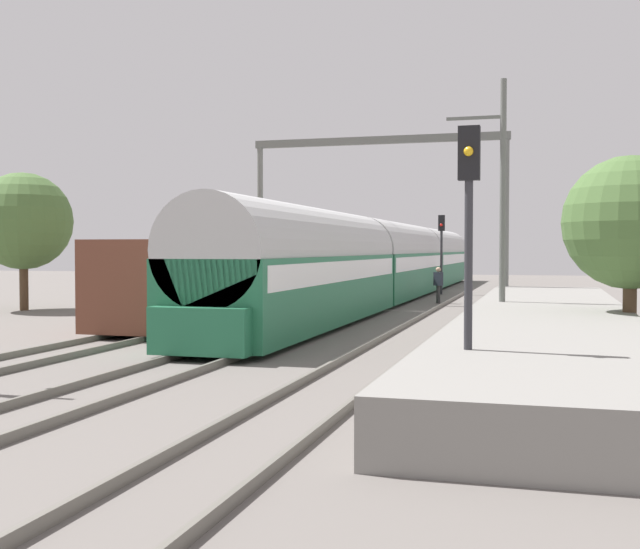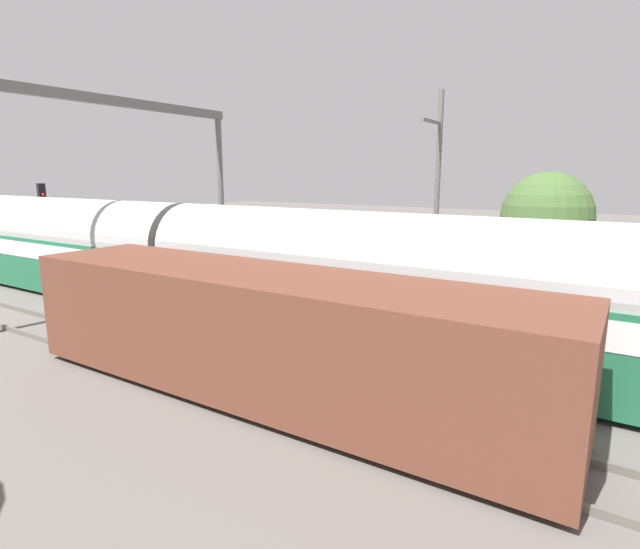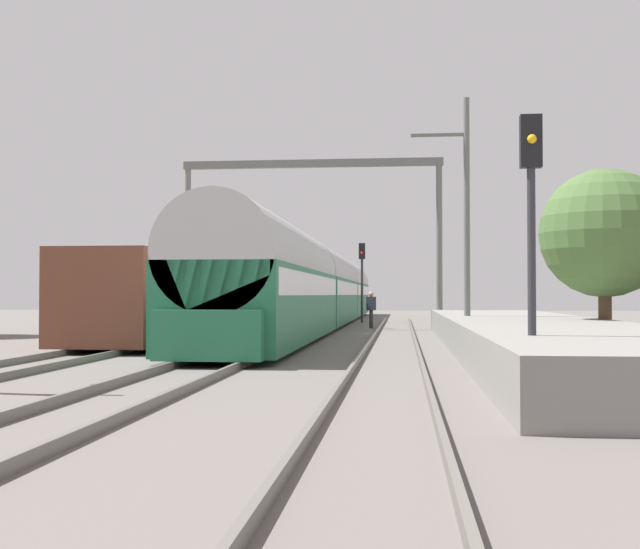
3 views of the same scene
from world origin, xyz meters
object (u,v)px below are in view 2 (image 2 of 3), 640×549
object	(u,v)px
passenger_train	(55,243)
person_crossing	(158,262)
freight_car	(267,334)
railway_signal_far	(44,215)
catenary_gantry	(112,157)

from	to	relation	value
passenger_train	person_crossing	xyz separation A→B (m)	(2.72, -3.42, -0.94)
passenger_train	freight_car	world-z (taller)	passenger_train
freight_car	railway_signal_far	world-z (taller)	railway_signal_far
passenger_train	freight_car	xyz separation A→B (m)	(-3.87, -14.89, -0.50)
catenary_gantry	railway_signal_far	bearing A→B (deg)	77.40
freight_car	passenger_train	bearing A→B (deg)	75.43
freight_car	catenary_gantry	size ratio (longest dim) A/B	1.07
passenger_train	catenary_gantry	xyz separation A→B (m)	(0.00, -4.47, 3.63)
freight_car	railway_signal_far	distance (m)	19.91
person_crossing	railway_signal_far	xyz separation A→B (m)	(-0.80, 7.52, 1.88)
person_crossing	catenary_gantry	bearing A→B (deg)	-130.39
freight_car	railway_signal_far	xyz separation A→B (m)	(5.79, 19.00, 1.44)
person_crossing	passenger_train	bearing A→B (deg)	156.90
freight_car	railway_signal_far	bearing A→B (deg)	73.06
freight_car	person_crossing	world-z (taller)	freight_car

